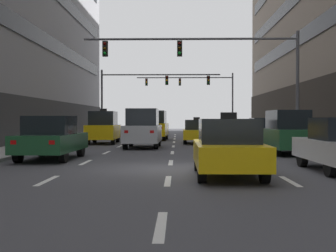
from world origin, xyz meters
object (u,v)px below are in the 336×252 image
Objects in this scene: taxi_driving_2 at (197,132)px; car_driving_5 at (51,138)px; taxi_driving_3 at (103,127)px; car_parked_2 at (287,132)px; car_parked_3 at (265,133)px; traffic_signal_1 at (145,87)px; taxi_driving_1 at (154,125)px; taxi_driving_0 at (228,148)px; traffic_signal_2 at (199,89)px; pedestrian_0 at (288,127)px; traffic_signal_0 at (219,61)px; car_driving_4 at (143,128)px.

car_driving_5 is at bearing -117.62° from taxi_driving_2.
taxi_driving_3 is 1.05× the size of car_parked_2.
car_parked_3 is 17.97m from traffic_signal_1.
car_driving_5 is 1.11× the size of car_parked_2.
taxi_driving_1 is at bearing -80.22° from traffic_signal_1.
traffic_signal_2 reaches higher than taxi_driving_0.
taxi_driving_1 reaches higher than pedestrian_0.
pedestrian_0 is at bearing -47.36° from traffic_signal_1.
taxi_driving_0 is 0.37× the size of traffic_signal_0.
traffic_signal_1 reaches higher than pedestrian_0.
taxi_driving_0 reaches higher than pedestrian_0.
taxi_driving_1 is 1.05× the size of car_parked_3.
pedestrian_0 is at bearing 45.56° from car_driving_5.
taxi_driving_1 is 19.96m from traffic_signal_2.
car_driving_5 is at bearing -163.41° from car_parked_2.
car_driving_4 is 8.37m from car_parked_2.
taxi_driving_3 is 9.55m from traffic_signal_0.
car_driving_4 is 16.74m from traffic_signal_1.
car_driving_4 is 10.63m from pedestrian_0.
car_driving_4 is at bearing -151.42° from pedestrian_0.
car_driving_4 is 1.01× the size of car_parked_3.
taxi_driving_1 is at bearing 128.31° from car_parked_3.
taxi_driving_3 reaches higher than pedestrian_0.
car_driving_5 is at bearing -134.44° from pedestrian_0.
pedestrian_0 is (12.41, 12.66, 0.24)m from car_driving_5.
traffic_signal_1 reaches higher than car_parked_3.
traffic_signal_0 reaches higher than taxi_driving_3.
taxi_driving_3 is 2.67× the size of pedestrian_0.
traffic_signal_1 is at bearing 98.59° from taxi_driving_0.
taxi_driving_0 is 22.43m from taxi_driving_1.
car_parked_3 is at bearing 5.84° from car_driving_4.
traffic_signal_0 is 8.59m from pedestrian_0.
car_parked_2 is (9.96, -8.92, -0.05)m from taxi_driving_3.
car_driving_5 is at bearing -100.83° from taxi_driving_1.
car_driving_5 is at bearing -101.89° from traffic_signal_2.
taxi_driving_3 is at bearing 89.37° from car_driving_5.
taxi_driving_2 is at bearing 100.99° from traffic_signal_0.
traffic_signal_0 reaches higher than car_parked_2.
taxi_driving_0 is 18.87m from pedestrian_0.
car_driving_5 is at bearing -94.88° from traffic_signal_1.
car_driving_5 is 24.28m from traffic_signal_1.
car_driving_4 is (-0.17, -9.38, -0.03)m from taxi_driving_1.
taxi_driving_2 is at bearing 112.89° from car_parked_2.
pedestrian_0 is at bearing -25.11° from taxi_driving_1.
traffic_signal_1 is (2.04, 23.92, 3.69)m from car_driving_5.
pedestrian_0 is at bearing 48.82° from traffic_signal_0.
taxi_driving_1 reaches higher than taxi_driving_0.
taxi_driving_1 is 1.12× the size of car_parked_2.
car_parked_2 is 0.94× the size of car_parked_3.
car_parked_2 is at bearing -68.95° from traffic_signal_1.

